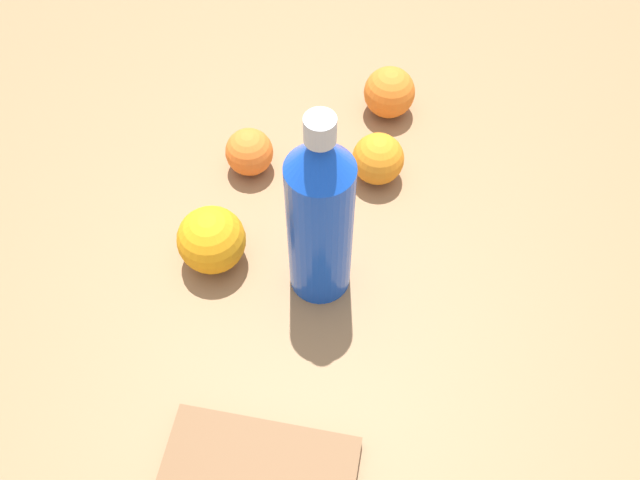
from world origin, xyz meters
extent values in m
plane|color=olive|center=(0.00, 0.00, 0.00)|extent=(2.40, 2.40, 0.00)
cylinder|color=blue|center=(-0.01, -0.03, 0.10)|extent=(0.07, 0.07, 0.20)
cone|color=blue|center=(-0.01, -0.03, 0.22)|extent=(0.07, 0.07, 0.04)
cylinder|color=#B2B7BF|center=(-0.01, -0.03, 0.25)|extent=(0.03, 0.03, 0.03)
sphere|color=orange|center=(0.02, 0.10, 0.04)|extent=(0.08, 0.08, 0.08)
sphere|color=orange|center=(0.16, 0.07, 0.03)|extent=(0.06, 0.06, 0.06)
sphere|color=orange|center=(0.15, -0.10, 0.03)|extent=(0.07, 0.07, 0.07)
sphere|color=orange|center=(0.27, -0.11, 0.04)|extent=(0.07, 0.07, 0.07)
camera|label=1|loc=(-0.41, -0.04, 0.68)|focal=37.68mm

